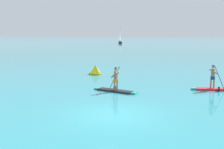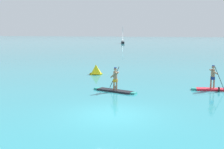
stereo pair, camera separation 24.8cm
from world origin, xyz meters
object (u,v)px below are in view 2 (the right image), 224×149
Objects in this scene: sailboat_left_horizon at (123,41)px; paddleboarder_mid_center at (115,87)px; paddleboarder_far_right at (215,86)px; race_marker_buoy at (96,70)px.

paddleboarder_mid_center is at bearing 176.50° from sailboat_left_horizon.
sailboat_left_horizon is (-28.12, 75.40, 0.50)m from paddleboarder_far_right.
sailboat_left_horizon is (-21.58, 77.93, 0.50)m from paddleboarder_mid_center.
race_marker_buoy is at bearing 174.87° from sailboat_left_horizon.
race_marker_buoy is 73.00m from sailboat_left_horizon.
sailboat_left_horizon is at bearing 99.35° from paddleboarder_far_right.
paddleboarder_far_right is at bearing -143.74° from paddleboarder_mid_center.
paddleboarder_far_right is 80.48m from sailboat_left_horizon.
sailboat_left_horizon reaches higher than race_marker_buoy.
paddleboarder_mid_center is 2.34× the size of race_marker_buoy.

